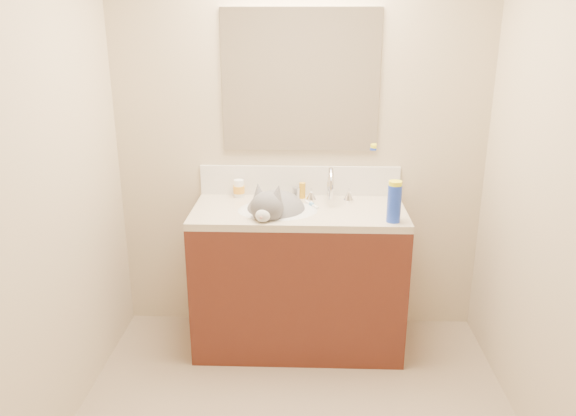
# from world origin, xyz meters

# --- Properties ---
(room_shell) EXTENTS (2.24, 2.54, 2.52)m
(room_shell) POSITION_xyz_m (0.00, 0.00, 1.49)
(room_shell) COLOR #BCAA8C
(room_shell) RESTS_ON ground
(vanity_cabinet) EXTENTS (1.20, 0.55, 0.82)m
(vanity_cabinet) POSITION_xyz_m (0.00, 0.97, 0.41)
(vanity_cabinet) COLOR #491D13
(vanity_cabinet) RESTS_ON ground
(counter_slab) EXTENTS (1.20, 0.55, 0.04)m
(counter_slab) POSITION_xyz_m (0.00, 0.97, 0.84)
(counter_slab) COLOR #C4B49A
(counter_slab) RESTS_ON vanity_cabinet
(basin) EXTENTS (0.45, 0.36, 0.14)m
(basin) POSITION_xyz_m (-0.12, 0.94, 0.79)
(basin) COLOR white
(basin) RESTS_ON vanity_cabinet
(faucet) EXTENTS (0.28, 0.20, 0.21)m
(faucet) POSITION_xyz_m (0.18, 1.11, 0.95)
(faucet) COLOR silver
(faucet) RESTS_ON counter_slab
(cat) EXTENTS (0.42, 0.51, 0.35)m
(cat) POSITION_xyz_m (-0.14, 0.95, 0.85)
(cat) COLOR #565456
(cat) RESTS_ON basin
(backsplash) EXTENTS (1.20, 0.02, 0.18)m
(backsplash) POSITION_xyz_m (0.00, 1.24, 0.95)
(backsplash) COLOR silver
(backsplash) RESTS_ON counter_slab
(mirror) EXTENTS (0.90, 0.02, 0.80)m
(mirror) POSITION_xyz_m (0.00, 1.24, 1.54)
(mirror) COLOR white
(mirror) RESTS_ON room_shell
(pill_bottle) EXTENTS (0.08, 0.08, 0.11)m
(pill_bottle) POSITION_xyz_m (-0.36, 1.18, 0.91)
(pill_bottle) COLOR white
(pill_bottle) RESTS_ON counter_slab
(pill_label) EXTENTS (0.09, 0.09, 0.04)m
(pill_label) POSITION_xyz_m (-0.36, 1.18, 0.91)
(pill_label) COLOR gold
(pill_label) RESTS_ON pill_bottle
(silver_jar) EXTENTS (0.06, 0.06, 0.06)m
(silver_jar) POSITION_xyz_m (-0.02, 1.18, 0.89)
(silver_jar) COLOR #B7B7BC
(silver_jar) RESTS_ON counter_slab
(amber_bottle) EXTENTS (0.04, 0.04, 0.10)m
(amber_bottle) POSITION_xyz_m (0.02, 1.17, 0.91)
(amber_bottle) COLOR gold
(amber_bottle) RESTS_ON counter_slab
(toothbrush) EXTENTS (0.08, 0.13, 0.01)m
(toothbrush) POSITION_xyz_m (0.07, 1.03, 0.87)
(toothbrush) COLOR white
(toothbrush) RESTS_ON counter_slab
(toothbrush_head) EXTENTS (0.03, 0.03, 0.02)m
(toothbrush_head) POSITION_xyz_m (0.07, 1.03, 0.87)
(toothbrush_head) COLOR #6BB0E4
(toothbrush_head) RESTS_ON counter_slab
(spray_can) EXTENTS (0.08, 0.08, 0.20)m
(spray_can) POSITION_xyz_m (0.50, 0.78, 0.96)
(spray_can) COLOR blue
(spray_can) RESTS_ON counter_slab
(spray_cap) EXTENTS (0.08, 0.08, 0.04)m
(spray_cap) POSITION_xyz_m (0.50, 0.78, 1.06)
(spray_cap) COLOR yellow
(spray_cap) RESTS_ON spray_can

